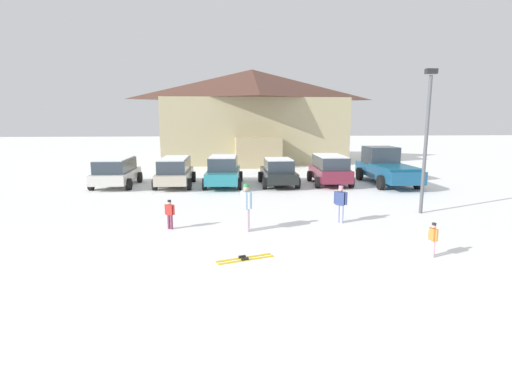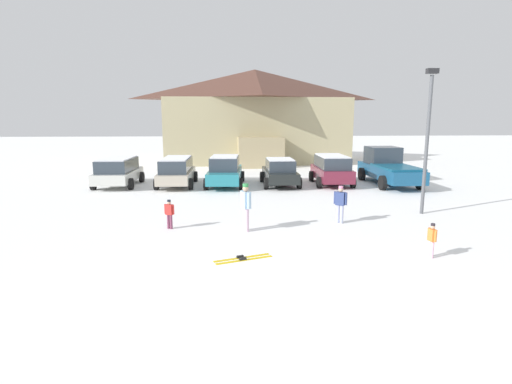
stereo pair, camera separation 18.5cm
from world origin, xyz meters
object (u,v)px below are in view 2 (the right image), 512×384
at_px(skier_child_in_orange_jacket, 432,238).
at_px(lamp_post, 428,134).
at_px(ski_lodge, 255,115).
at_px(pickup_truck, 388,167).
at_px(pair_of_skis, 243,259).
at_px(parked_teal_hatchback, 225,171).
at_px(parked_black_sedan, 280,172).
at_px(parked_maroon_van, 332,169).
at_px(parked_silver_wagon, 118,171).
at_px(parked_beige_suv, 177,171).
at_px(skier_child_in_red_jacket, 169,212).
at_px(skier_adult_in_blue_parka, 246,205).
at_px(skier_teen_in_navy_coat, 340,202).

bearing_deg(skier_child_in_orange_jacket, lamp_post, 66.32).
distance_m(ski_lodge, skier_child_in_orange_jacket, 27.25).
bearing_deg(pickup_truck, pair_of_skis, -126.14).
bearing_deg(parked_teal_hatchback, parked_black_sedan, -2.77).
bearing_deg(parked_maroon_van, lamp_post, -75.91).
bearing_deg(lamp_post, pair_of_skis, -146.80).
xyz_separation_m(parked_teal_hatchback, pickup_truck, (9.67, -0.02, 0.12)).
bearing_deg(pair_of_skis, parked_teal_hatchback, 92.71).
distance_m(parked_silver_wagon, parked_beige_suv, 3.37).
relative_size(skier_child_in_red_jacket, skier_adult_in_blue_parka, 0.63).
xyz_separation_m(parked_silver_wagon, skier_child_in_orange_jacket, (12.05, -12.93, -0.33)).
height_order(parked_silver_wagon, parked_black_sedan, parked_silver_wagon).
relative_size(skier_child_in_orange_jacket, lamp_post, 0.17).
relative_size(parked_black_sedan, skier_teen_in_navy_coat, 2.91).
height_order(parked_silver_wagon, skier_child_in_orange_jacket, parked_silver_wagon).
xyz_separation_m(skier_child_in_orange_jacket, skier_child_in_red_jacket, (-7.77, 3.52, 0.03)).
bearing_deg(parked_maroon_van, skier_teen_in_navy_coat, -102.33).
distance_m(pair_of_skis, lamp_post, 9.58).
bearing_deg(skier_child_in_orange_jacket, skier_teen_in_navy_coat, 111.47).
bearing_deg(parked_silver_wagon, pair_of_skis, -62.04).
height_order(parked_teal_hatchback, skier_adult_in_blue_parka, parked_teal_hatchback).
height_order(parked_silver_wagon, parked_beige_suv, parked_beige_suv).
distance_m(parked_maroon_van, skier_adult_in_blue_parka, 11.04).
height_order(parked_black_sedan, pair_of_skis, parked_black_sedan).
bearing_deg(parked_maroon_van, pickup_truck, 0.14).
relative_size(pickup_truck, skier_child_in_orange_jacket, 5.95).
xyz_separation_m(parked_beige_suv, skier_teen_in_navy_coat, (7.15, -8.92, -0.10)).
bearing_deg(lamp_post, pickup_truck, 78.50).
bearing_deg(parked_beige_suv, pair_of_skis, -74.93).
height_order(parked_silver_wagon, pickup_truck, pickup_truck).
bearing_deg(ski_lodge, skier_teen_in_navy_coat, -85.75).
relative_size(parked_black_sedan, pair_of_skis, 2.47).
distance_m(parked_teal_hatchback, skier_child_in_red_jacket, 9.34).
height_order(parked_maroon_van, skier_child_in_orange_jacket, parked_maroon_van).
height_order(pickup_truck, pair_of_skis, pickup_truck).
bearing_deg(parked_silver_wagon, parked_maroon_van, -1.38).
xyz_separation_m(parked_maroon_van, skier_adult_in_blue_parka, (-5.47, -9.59, 0.01)).
bearing_deg(skier_teen_in_navy_coat, skier_child_in_orange_jacket, -68.53).
distance_m(parked_silver_wagon, skier_child_in_red_jacket, 10.35).
height_order(parked_maroon_van, pickup_truck, pickup_truck).
bearing_deg(pair_of_skis, parked_beige_suv, 105.07).
xyz_separation_m(skier_child_in_red_jacket, lamp_post, (10.03, 1.64, 2.64)).
bearing_deg(skier_adult_in_blue_parka, parked_teal_hatchback, 94.72).
bearing_deg(parked_maroon_van, ski_lodge, 104.30).
xyz_separation_m(parked_silver_wagon, parked_black_sedan, (9.35, -0.42, -0.08)).
distance_m(ski_lodge, skier_child_in_red_jacket, 24.00).
relative_size(pickup_truck, lamp_post, 1.02).
relative_size(parked_beige_suv, skier_teen_in_navy_coat, 3.25).
bearing_deg(skier_child_in_red_jacket, parked_teal_hatchback, 78.35).
relative_size(parked_beige_suv, skier_adult_in_blue_parka, 2.74).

